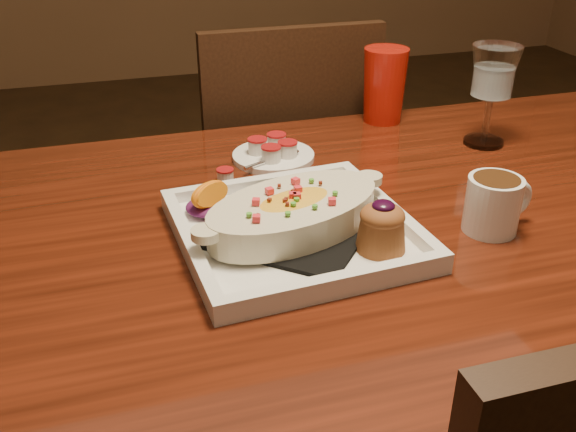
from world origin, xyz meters
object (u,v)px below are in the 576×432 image
object	(u,v)px
chair_far	(279,188)
red_tumbler	(384,86)
table	(388,272)
coffee_mug	(495,202)
plate	(298,220)
saucer	(273,153)
goblet	(493,77)

from	to	relation	value
chair_far	red_tumbler	distance (m)	0.42
table	coffee_mug	world-z (taller)	coffee_mug
table	red_tumbler	world-z (taller)	red_tumbler
table	plate	distance (m)	0.20
saucer	red_tumbler	size ratio (longest dim) A/B	0.98
chair_far	coffee_mug	distance (m)	0.77
goblet	chair_far	bearing A→B (deg)	125.93
red_tumbler	saucer	bearing A→B (deg)	-154.01
chair_far	saucer	xyz separation A→B (m)	(-0.11, -0.36, 0.26)
chair_far	coffee_mug	world-z (taller)	chair_far
plate	goblet	world-z (taller)	goblet
table	saucer	distance (m)	0.31
table	goblet	xyz separation A→B (m)	(0.29, 0.23, 0.23)
plate	table	bearing A→B (deg)	2.00
chair_far	coffee_mug	bearing A→B (deg)	99.86
chair_far	plate	bearing A→B (deg)	76.49
table	plate	xyz separation A→B (m)	(-0.16, -0.02, 0.13)
chair_far	plate	distance (m)	0.72
table	goblet	size ratio (longest dim) A/B	8.00
plate	red_tumbler	size ratio (longest dim) A/B	2.25
saucer	goblet	bearing A→B (deg)	-5.81
goblet	saucer	xyz separation A→B (m)	(-0.41, 0.04, -0.12)
table	chair_far	size ratio (longest dim) A/B	1.61
goblet	red_tumbler	size ratio (longest dim) A/B	1.25
table	goblet	world-z (taller)	goblet
goblet	table	bearing A→B (deg)	-142.45
table	saucer	xyz separation A→B (m)	(-0.11, 0.27, 0.11)
plate	red_tumbler	xyz separation A→B (m)	(0.32, 0.42, 0.04)
plate	saucer	bearing A→B (deg)	77.83
coffee_mug	goblet	xyz separation A→B (m)	(0.17, 0.30, 0.09)
plate	saucer	size ratio (longest dim) A/B	2.28
coffee_mug	red_tumbler	size ratio (longest dim) A/B	0.73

